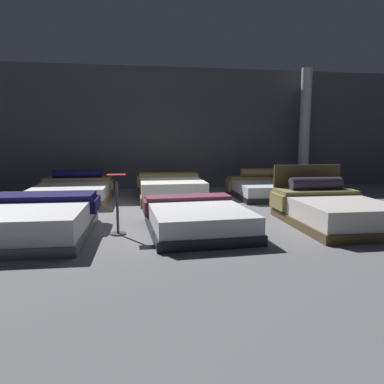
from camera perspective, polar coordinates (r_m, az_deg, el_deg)
ground_plane at (r=7.16m, az=-1.65°, el=-3.37°), size 18.00×18.00×0.02m
showroom_back_wall at (r=10.74m, az=-4.39°, el=9.95°), size 18.00×0.06×3.50m
bed_0 at (r=5.88m, az=-23.75°, el=-4.09°), size 1.75×2.17×0.55m
bed_1 at (r=5.71m, az=0.76°, el=-4.17°), size 1.62×2.08×0.46m
bed_2 at (r=6.55m, az=21.18°, el=-2.61°), size 1.53×2.16×0.96m
bed_3 at (r=8.79m, az=-18.25°, el=-0.01°), size 1.75×2.08×0.70m
bed_4 at (r=8.68m, az=-3.38°, el=0.50°), size 1.59×2.09×0.58m
bed_5 at (r=9.27m, az=11.43°, el=0.53°), size 1.66×2.04×0.68m
price_sign at (r=5.59m, az=-11.71°, el=-3.10°), size 0.28×0.24×0.92m
support_pillar at (r=11.36m, az=17.38°, el=9.51°), size 0.30×0.30×3.50m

